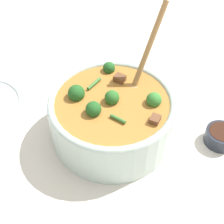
# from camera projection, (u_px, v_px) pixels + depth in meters

# --- Properties ---
(ground_plane) EXTENTS (4.00, 4.00, 0.00)m
(ground_plane) POSITION_uv_depth(u_px,v_px,m) (112.00, 134.00, 0.73)
(ground_plane) COLOR silver
(stew_bowl) EXTENTS (0.27, 0.28, 0.28)m
(stew_bowl) POSITION_uv_depth(u_px,v_px,m) (112.00, 114.00, 0.69)
(stew_bowl) COLOR #B2C6BC
(stew_bowl) RESTS_ON ground_plane
(condiment_bowl) EXTENTS (0.07, 0.07, 0.04)m
(condiment_bowl) POSITION_uv_depth(u_px,v_px,m) (221.00, 136.00, 0.70)
(condiment_bowl) COLOR #232833
(condiment_bowl) RESTS_ON ground_plane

